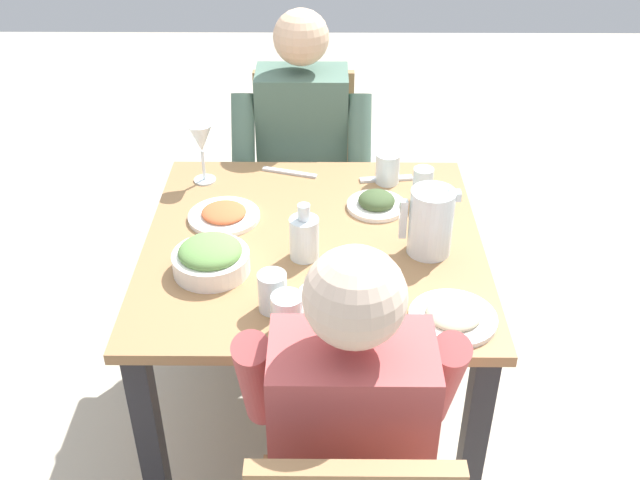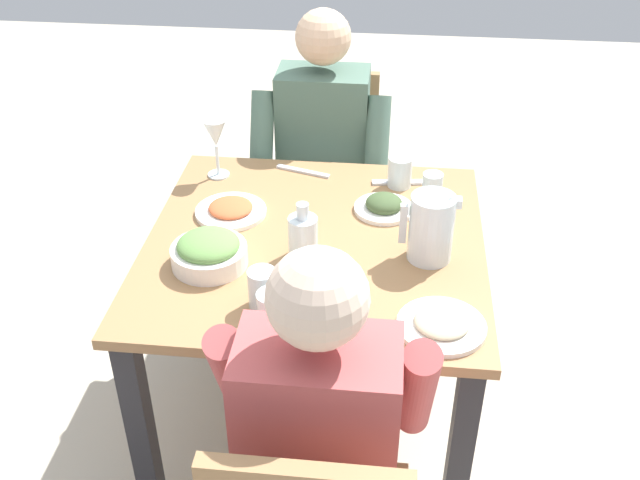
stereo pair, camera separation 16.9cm
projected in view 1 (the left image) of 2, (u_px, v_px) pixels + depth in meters
ground_plane at (314, 418)px, 2.49m from camera, size 8.00×8.00×0.00m
dining_table at (313, 273)px, 2.16m from camera, size 0.95×0.95×0.72m
chair_near at (304, 173)px, 2.90m from camera, size 0.40×0.40×0.87m
diner_near at (302, 165)px, 2.65m from camera, size 0.48×0.53×1.16m
diner_far at (348, 427)px, 1.63m from camera, size 0.48×0.53×1.16m
water_pitcher at (431, 222)px, 2.00m from camera, size 0.16×0.12×0.19m
salad_bowl at (211, 258)px, 1.95m from camera, size 0.20×0.20×0.09m
plate_rice_curry at (224, 215)px, 2.19m from camera, size 0.21×0.21×0.04m
plate_dolmas at (376, 203)px, 2.23m from camera, size 0.18×0.18×0.05m
plate_fries at (331, 296)px, 1.86m from camera, size 0.17×0.17×0.04m
plate_beans at (453, 316)px, 1.80m from camera, size 0.22×0.22×0.04m
water_glass_near_right at (423, 185)px, 2.24m from camera, size 0.06×0.06×0.11m
water_glass_far_left at (273, 292)px, 1.81m from camera, size 0.07×0.07×0.10m
water_glass_far_right at (388, 168)px, 2.35m from camera, size 0.08×0.08×0.10m
water_glass_by_pitcher at (287, 315)px, 1.74m from camera, size 0.08×0.08×0.11m
wine_glass at (201, 141)px, 2.30m from camera, size 0.08×0.08×0.20m
oil_carafe at (304, 239)px, 2.00m from camera, size 0.08×0.08×0.16m
fork_near at (386, 179)px, 2.38m from camera, size 0.17×0.05×0.01m
knife_near at (290, 172)px, 2.42m from camera, size 0.18×0.07×0.01m
fork_far at (339, 330)px, 1.77m from camera, size 0.17×0.04×0.01m
knife_far at (327, 323)px, 1.79m from camera, size 0.18×0.05×0.01m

